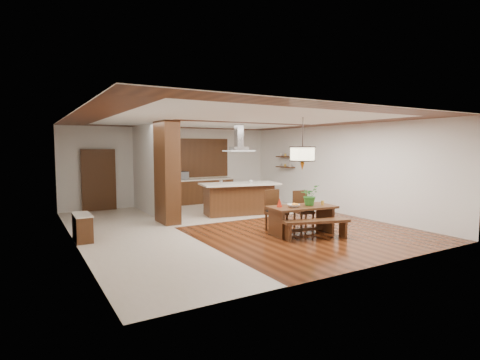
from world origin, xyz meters
TOP-DOWN VIEW (x-y plane):
  - room_shell at (0.00, 0.00)m, footprint 9.00×9.04m
  - tile_hallway at (-2.75, 0.00)m, footprint 2.50×9.00m
  - tile_kitchen at (1.25, 2.50)m, footprint 5.50×4.00m
  - soffit_band at (0.00, 0.00)m, footprint 8.00×9.00m
  - partition_pier at (-1.40, 1.20)m, footprint 0.45×1.00m
  - partition_stub at (-1.40, 3.30)m, footprint 0.18×2.40m
  - hallway_console at (-3.81, 0.20)m, footprint 0.37×0.88m
  - hallway_doorway at (-2.70, 4.40)m, footprint 1.10×0.20m
  - rear_counter at (1.00, 4.20)m, footprint 2.60×0.62m
  - kitchen_window at (1.00, 4.46)m, footprint 2.60×0.08m
  - shelf_lower at (3.87, 2.60)m, footprint 0.26×0.90m
  - shelf_upper at (3.87, 2.60)m, footprint 0.26×0.90m
  - dining_table at (1.03, -1.80)m, footprint 1.75×1.00m
  - dining_bench at (0.97, -2.40)m, footprint 1.65×0.79m
  - dining_chair_left at (0.66, -1.25)m, footprint 0.48×0.48m
  - dining_chair_right at (1.50, -1.33)m, footprint 0.50×0.50m
  - pendant_lantern at (1.03, -1.80)m, footprint 0.64×0.64m
  - foliage_plant at (1.27, -1.81)m, footprint 0.58×0.54m
  - fruit_bowl at (0.74, -1.83)m, footprint 0.39×0.39m
  - napkin_cone at (0.46, -1.63)m, footprint 0.15×0.15m
  - gold_ornament at (1.61, -1.92)m, footprint 0.10×0.10m
  - kitchen_island at (1.04, 1.31)m, footprint 2.63×1.52m
  - range_hood at (1.04, 1.32)m, footprint 0.90×0.55m
  - island_cup at (1.42, 1.19)m, footprint 0.11×0.11m
  - microwave at (0.18, 4.18)m, footprint 0.58×0.41m

SIDE VIEW (x-z plane):
  - tile_hallway at x=-2.75m, z-range 0.00..0.01m
  - tile_kitchen at x=1.25m, z-range 0.00..0.01m
  - dining_bench at x=0.97m, z-range 0.00..0.46m
  - hallway_console at x=-3.81m, z-range 0.00..0.63m
  - rear_counter at x=1.00m, z-range 0.00..0.95m
  - dining_chair_right at x=1.50m, z-range 0.00..1.00m
  - dining_table at x=1.03m, z-range 0.16..0.87m
  - kitchen_island at x=1.04m, z-range 0.01..1.04m
  - dining_chair_left at x=0.66m, z-range 0.00..1.06m
  - fruit_bowl at x=0.74m, z-range 0.70..0.77m
  - gold_ornament at x=1.61m, z-range 0.70..0.81m
  - napkin_cone at x=0.46m, z-range 0.70..0.91m
  - foliage_plant at x=1.27m, z-range 0.70..1.22m
  - hallway_doorway at x=-2.70m, z-range 0.00..2.10m
  - island_cup at x=1.42m, z-range 1.02..1.11m
  - microwave at x=0.18m, z-range 0.95..1.25m
  - shelf_lower at x=3.87m, z-range 1.38..1.42m
  - partition_pier at x=-1.40m, z-range 0.00..2.90m
  - partition_stub at x=-1.40m, z-range 0.00..2.90m
  - kitchen_window at x=1.00m, z-range 1.00..2.50m
  - shelf_upper at x=3.87m, z-range 1.78..1.82m
  - room_shell at x=0.00m, z-range 0.60..3.52m
  - pendant_lantern at x=1.03m, z-range 1.59..2.90m
  - range_hood at x=1.04m, z-range 2.03..2.90m
  - soffit_band at x=0.00m, z-range 2.88..2.89m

